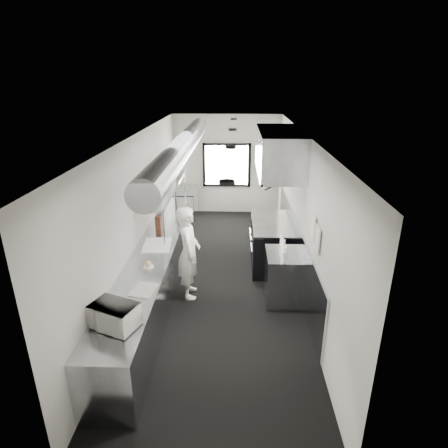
# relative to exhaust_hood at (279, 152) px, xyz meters

# --- Properties ---
(floor) EXTENTS (3.00, 8.00, 0.01)m
(floor) POSITION_rel_exhaust_hood_xyz_m (-1.10, -0.70, -2.39)
(floor) COLOR black
(floor) RESTS_ON ground
(ceiling) EXTENTS (3.00, 8.00, 0.01)m
(ceiling) POSITION_rel_exhaust_hood_xyz_m (-1.10, -0.70, 0.41)
(ceiling) COLOR beige
(ceiling) RESTS_ON wall_back
(wall_back) EXTENTS (3.00, 0.02, 2.80)m
(wall_back) POSITION_rel_exhaust_hood_xyz_m (-1.10, 3.30, -0.99)
(wall_back) COLOR #B6B5AD
(wall_back) RESTS_ON floor
(wall_front) EXTENTS (3.00, 0.02, 2.80)m
(wall_front) POSITION_rel_exhaust_hood_xyz_m (-1.10, -4.70, -0.99)
(wall_front) COLOR #B6B5AD
(wall_front) RESTS_ON floor
(wall_left) EXTENTS (0.02, 8.00, 2.80)m
(wall_left) POSITION_rel_exhaust_hood_xyz_m (-2.60, -0.70, -0.99)
(wall_left) COLOR #B6B5AD
(wall_left) RESTS_ON floor
(wall_right) EXTENTS (0.02, 8.00, 2.80)m
(wall_right) POSITION_rel_exhaust_hood_xyz_m (0.40, -0.70, -0.99)
(wall_right) COLOR #B6B5AD
(wall_right) RESTS_ON floor
(wall_cladding) EXTENTS (0.03, 5.50, 1.10)m
(wall_cladding) POSITION_rel_exhaust_hood_xyz_m (0.38, -0.40, -1.84)
(wall_cladding) COLOR #979FA5
(wall_cladding) RESTS_ON wall_right
(hvac_duct) EXTENTS (0.40, 6.40, 0.40)m
(hvac_duct) POSITION_rel_exhaust_hood_xyz_m (-1.80, -0.30, 0.16)
(hvac_duct) COLOR gray
(hvac_duct) RESTS_ON ceiling
(service_window) EXTENTS (1.36, 0.05, 1.25)m
(service_window) POSITION_rel_exhaust_hood_xyz_m (-1.10, 3.26, -0.99)
(service_window) COLOR white
(service_window) RESTS_ON wall_back
(exhaust_hood) EXTENTS (0.81, 2.20, 0.88)m
(exhaust_hood) POSITION_rel_exhaust_hood_xyz_m (0.00, 0.00, 0.00)
(exhaust_hood) COLOR #979FA5
(exhaust_hood) RESTS_ON ceiling
(prep_counter) EXTENTS (0.70, 6.00, 0.90)m
(prep_counter) POSITION_rel_exhaust_hood_xyz_m (-2.25, -1.20, -1.94)
(prep_counter) COLOR #979FA5
(prep_counter) RESTS_ON floor
(pass_shelf) EXTENTS (0.45, 3.00, 0.68)m
(pass_shelf) POSITION_rel_exhaust_hood_xyz_m (-2.29, 0.30, -0.86)
(pass_shelf) COLOR #979FA5
(pass_shelf) RESTS_ON prep_counter
(range) EXTENTS (0.88, 1.60, 0.94)m
(range) POSITION_rel_exhaust_hood_xyz_m (-0.06, 0.00, -1.92)
(range) COLOR black
(range) RESTS_ON floor
(bottle_station) EXTENTS (0.65, 0.80, 0.90)m
(bottle_station) POSITION_rel_exhaust_hood_xyz_m (0.05, -1.40, -1.94)
(bottle_station) COLOR #979FA5
(bottle_station) RESTS_ON floor
(far_work_table) EXTENTS (0.70, 1.20, 0.90)m
(far_work_table) POSITION_rel_exhaust_hood_xyz_m (-2.25, 2.50, -1.94)
(far_work_table) COLOR #979FA5
(far_work_table) RESTS_ON floor
(notice_sheet_a) EXTENTS (0.02, 0.28, 0.38)m
(notice_sheet_a) POSITION_rel_exhaust_hood_xyz_m (0.37, -1.90, -0.79)
(notice_sheet_a) COLOR silver
(notice_sheet_a) RESTS_ON wall_right
(notice_sheet_b) EXTENTS (0.02, 0.28, 0.38)m
(notice_sheet_b) POSITION_rel_exhaust_hood_xyz_m (0.37, -2.25, -0.84)
(notice_sheet_b) COLOR silver
(notice_sheet_b) RESTS_ON wall_right
(line_cook) EXTENTS (0.49, 0.67, 1.70)m
(line_cook) POSITION_rel_exhaust_hood_xyz_m (-1.63, -1.31, -1.54)
(line_cook) COLOR white
(line_cook) RESTS_ON floor
(microwave) EXTENTS (0.62, 0.55, 0.31)m
(microwave) POSITION_rel_exhaust_hood_xyz_m (-2.26, -3.51, -1.34)
(microwave) COLOR white
(microwave) RESTS_ON prep_counter
(deli_tub_a) EXTENTS (0.14, 0.14, 0.10)m
(deli_tub_a) POSITION_rel_exhaust_hood_xyz_m (-2.36, -3.14, -1.44)
(deli_tub_a) COLOR beige
(deli_tub_a) RESTS_ON prep_counter
(deli_tub_b) EXTENTS (0.17, 0.17, 0.09)m
(deli_tub_b) POSITION_rel_exhaust_hood_xyz_m (-2.43, -3.09, -1.45)
(deli_tub_b) COLOR beige
(deli_tub_b) RESTS_ON prep_counter
(newspaper) EXTENTS (0.38, 0.45, 0.01)m
(newspaper) POSITION_rel_exhaust_hood_xyz_m (-2.10, -2.67, -1.49)
(newspaper) COLOR silver
(newspaper) RESTS_ON prep_counter
(small_plate) EXTENTS (0.17, 0.17, 0.01)m
(small_plate) POSITION_rel_exhaust_hood_xyz_m (-2.19, -1.97, -1.48)
(small_plate) COLOR white
(small_plate) RESTS_ON prep_counter
(pastry) EXTENTS (0.09, 0.09, 0.09)m
(pastry) POSITION_rel_exhaust_hood_xyz_m (-2.19, -1.97, -1.43)
(pastry) COLOR #DAB172
(pastry) RESTS_ON small_plate
(cutting_board) EXTENTS (0.53, 0.68, 0.02)m
(cutting_board) POSITION_rel_exhaust_hood_xyz_m (-2.22, -1.14, -1.48)
(cutting_board) COLOR white
(cutting_board) RESTS_ON prep_counter
(knife_block) EXTENTS (0.12, 0.25, 0.26)m
(knife_block) POSITION_rel_exhaust_hood_xyz_m (-2.35, -0.28, -1.36)
(knife_block) COLOR brown
(knife_block) RESTS_ON prep_counter
(plate_stack_a) EXTENTS (0.27, 0.27, 0.26)m
(plate_stack_a) POSITION_rel_exhaust_hood_xyz_m (-2.27, -0.38, -0.69)
(plate_stack_a) COLOR white
(plate_stack_a) RESTS_ON pass_shelf
(plate_stack_b) EXTENTS (0.25, 0.25, 0.32)m
(plate_stack_b) POSITION_rel_exhaust_hood_xyz_m (-2.32, -0.09, -0.66)
(plate_stack_b) COLOR white
(plate_stack_b) RESTS_ON pass_shelf
(plate_stack_c) EXTENTS (0.34, 0.34, 0.37)m
(plate_stack_c) POSITION_rel_exhaust_hood_xyz_m (-2.27, 0.58, -0.64)
(plate_stack_c) COLOR white
(plate_stack_c) RESTS_ON pass_shelf
(plate_stack_d) EXTENTS (0.31, 0.31, 0.37)m
(plate_stack_d) POSITION_rel_exhaust_hood_xyz_m (-2.31, 1.04, -0.63)
(plate_stack_d) COLOR white
(plate_stack_d) RESTS_ON pass_shelf
(squeeze_bottle_a) EXTENTS (0.07, 0.07, 0.18)m
(squeeze_bottle_a) POSITION_rel_exhaust_hood_xyz_m (-0.03, -1.71, -1.40)
(squeeze_bottle_a) COLOR white
(squeeze_bottle_a) RESTS_ON bottle_station
(squeeze_bottle_b) EXTENTS (0.07, 0.07, 0.20)m
(squeeze_bottle_b) POSITION_rel_exhaust_hood_xyz_m (0.00, -1.56, -1.39)
(squeeze_bottle_b) COLOR white
(squeeze_bottle_b) RESTS_ON bottle_station
(squeeze_bottle_c) EXTENTS (0.08, 0.08, 0.18)m
(squeeze_bottle_c) POSITION_rel_exhaust_hood_xyz_m (0.02, -1.45, -1.40)
(squeeze_bottle_c) COLOR white
(squeeze_bottle_c) RESTS_ON bottle_station
(squeeze_bottle_d) EXTENTS (0.07, 0.07, 0.18)m
(squeeze_bottle_d) POSITION_rel_exhaust_hood_xyz_m (0.03, -1.22, -1.40)
(squeeze_bottle_d) COLOR white
(squeeze_bottle_d) RESTS_ON bottle_station
(squeeze_bottle_e) EXTENTS (0.08, 0.08, 0.20)m
(squeeze_bottle_e) POSITION_rel_exhaust_hood_xyz_m (0.02, -1.06, -1.39)
(squeeze_bottle_e) COLOR white
(squeeze_bottle_e) RESTS_ON bottle_station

